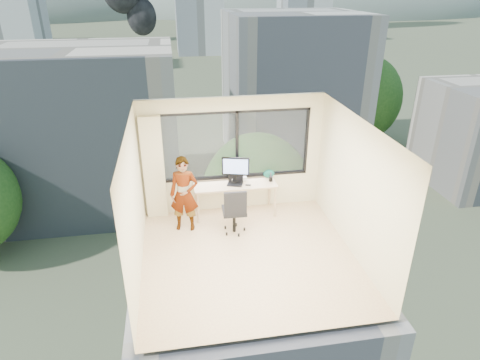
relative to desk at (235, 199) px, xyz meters
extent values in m
cube|color=beige|center=(0.00, -1.66, -0.38)|extent=(4.00, 4.00, 0.01)
cube|color=white|center=(0.00, -1.66, 2.23)|extent=(4.00, 4.00, 0.01)
cube|color=beige|center=(0.00, -3.66, 0.93)|extent=(4.00, 0.01, 2.60)
cube|color=beige|center=(-2.00, -1.66, 0.93)|extent=(0.01, 4.00, 2.60)
cube|color=beige|center=(2.00, -1.66, 0.93)|extent=(0.01, 4.00, 2.60)
cube|color=#F8F1C1|center=(-1.72, 0.22, 0.77)|extent=(0.45, 0.14, 2.30)
cube|color=#C8B286|center=(0.00, 0.00, 0.00)|extent=(1.80, 0.60, 0.75)
imported|color=#2D2D33|center=(-1.12, -0.43, 0.43)|extent=(0.65, 0.49, 1.61)
cube|color=white|center=(0.10, 0.23, 0.42)|extent=(0.36, 0.31, 0.08)
cube|color=black|center=(0.27, -0.13, 0.38)|extent=(0.13, 0.08, 0.01)
cylinder|color=black|center=(0.80, 0.00, 0.43)|extent=(0.11, 0.11, 0.11)
ellipsoid|color=#0C4B44|center=(0.80, 0.19, 0.47)|extent=(0.27, 0.18, 0.19)
cube|color=#515B3D|center=(0.00, 118.34, -14.38)|extent=(400.00, 400.00, 0.04)
cube|color=beige|center=(-9.00, 28.34, -7.38)|extent=(16.00, 12.00, 14.00)
cube|color=silver|center=(12.00, 36.34, -6.38)|extent=(14.00, 13.00, 16.00)
cube|color=silver|center=(-35.00, 93.34, -0.38)|extent=(14.00, 14.00, 28.00)
cube|color=silver|center=(45.00, 138.34, -1.38)|extent=(15.00, 15.00, 26.00)
ellipsoid|color=slate|center=(100.00, 318.34, -14.38)|extent=(300.00, 220.00, 96.00)
camera|label=1|loc=(-1.23, -8.05, 4.36)|focal=31.02mm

